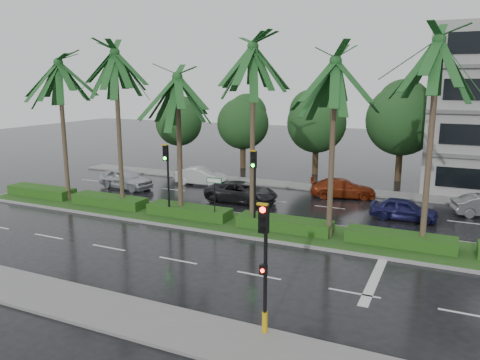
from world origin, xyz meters
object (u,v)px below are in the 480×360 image
at_px(car_white, 201,176).
at_px(signal_median_left, 167,170).
at_px(car_darkgrey, 241,192).
at_px(signal_near, 264,263).
at_px(car_silver, 126,179).
at_px(car_red, 343,188).
at_px(car_blue, 404,209).
at_px(street_sign, 214,189).

bearing_deg(car_white, signal_median_left, -167.77).
relative_size(car_white, car_darkgrey, 0.84).
xyz_separation_m(signal_near, car_white, (-13.00, 18.84, -1.82)).
distance_m(car_silver, car_red, 16.18).
bearing_deg(car_darkgrey, car_red, -57.07).
bearing_deg(car_blue, car_red, 49.62).
height_order(street_sign, car_darkgrey, street_sign).
bearing_deg(car_silver, car_white, -43.19).
xyz_separation_m(signal_near, signal_median_left, (-10.00, 9.69, 0.49)).
height_order(street_sign, car_silver, street_sign).
relative_size(car_silver, car_blue, 1.18).
bearing_deg(street_sign, car_darkgrey, 98.48).
distance_m(car_darkgrey, car_red, 7.25).
distance_m(car_darkgrey, car_blue, 10.43).
relative_size(signal_near, car_silver, 0.97).
height_order(car_red, car_blue, car_red).
height_order(signal_median_left, car_white, signal_median_left).
distance_m(street_sign, car_red, 10.94).
bearing_deg(signal_median_left, car_red, 50.13).
xyz_separation_m(signal_median_left, car_white, (-3.00, 9.15, -2.32)).
relative_size(street_sign, car_darkgrey, 0.53).
bearing_deg(car_blue, signal_near, 171.14).
height_order(signal_near, car_darkgrey, signal_near).
height_order(signal_median_left, car_red, signal_median_left).
relative_size(street_sign, car_silver, 0.58).
relative_size(signal_median_left, car_blue, 1.14).
distance_m(street_sign, car_white, 10.89).
bearing_deg(car_white, car_blue, -108.02).
relative_size(street_sign, car_red, 0.57).
distance_m(street_sign, car_silver, 11.87).
xyz_separation_m(car_darkgrey, car_blue, (10.43, 0.23, -0.03)).
distance_m(car_white, car_darkgrey, 6.32).
bearing_deg(car_darkgrey, signal_median_left, 156.29).
distance_m(signal_near, car_darkgrey, 17.23).
bearing_deg(car_blue, car_white, 78.67).
distance_m(signal_near, signal_median_left, 13.93).
distance_m(signal_near, car_silver, 23.27).
bearing_deg(signal_median_left, car_silver, 143.47).
xyz_separation_m(car_silver, car_blue, (20.13, 0.24, -0.12)).
bearing_deg(car_darkgrey, signal_near, -155.07).
bearing_deg(signal_median_left, car_blue, 24.66).
bearing_deg(signal_near, car_silver, 138.94).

